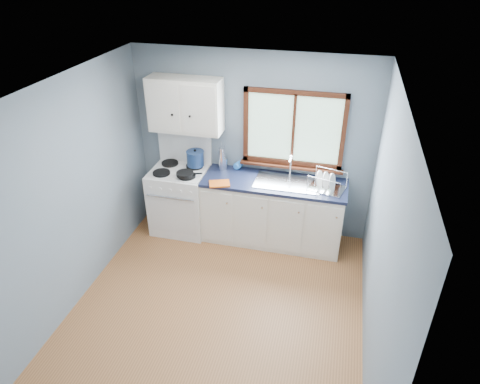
% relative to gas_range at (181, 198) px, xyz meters
% --- Properties ---
extents(floor, '(3.20, 3.60, 0.02)m').
position_rel_gas_range_xyz_m(floor, '(0.95, -1.47, -0.50)').
color(floor, '#A46738').
rests_on(floor, ground).
extents(ceiling, '(3.20, 3.60, 0.02)m').
position_rel_gas_range_xyz_m(ceiling, '(0.95, -1.47, 2.02)').
color(ceiling, white).
rests_on(ceiling, wall_back).
extents(wall_back, '(3.20, 0.02, 2.50)m').
position_rel_gas_range_xyz_m(wall_back, '(0.95, 0.34, 0.76)').
color(wall_back, slate).
rests_on(wall_back, ground).
extents(wall_front, '(3.20, 0.02, 2.50)m').
position_rel_gas_range_xyz_m(wall_front, '(0.95, -3.28, 0.76)').
color(wall_front, slate).
rests_on(wall_front, ground).
extents(wall_left, '(0.02, 3.60, 2.50)m').
position_rel_gas_range_xyz_m(wall_left, '(-0.66, -1.47, 0.76)').
color(wall_left, slate).
rests_on(wall_left, ground).
extents(wall_right, '(0.02, 3.60, 2.50)m').
position_rel_gas_range_xyz_m(wall_right, '(2.56, -1.47, 0.76)').
color(wall_right, slate).
rests_on(wall_right, ground).
extents(gas_range, '(0.76, 0.69, 1.36)m').
position_rel_gas_range_xyz_m(gas_range, '(0.00, 0.00, 0.00)').
color(gas_range, white).
rests_on(gas_range, floor).
extents(base_cabinets, '(1.85, 0.60, 0.88)m').
position_rel_gas_range_xyz_m(base_cabinets, '(1.31, 0.02, -0.08)').
color(base_cabinets, white).
rests_on(base_cabinets, floor).
extents(countertop, '(1.89, 0.64, 0.04)m').
position_rel_gas_range_xyz_m(countertop, '(1.31, 0.02, 0.41)').
color(countertop, black).
rests_on(countertop, base_cabinets).
extents(sink, '(0.84, 0.46, 0.44)m').
position_rel_gas_range_xyz_m(sink, '(1.49, 0.02, 0.37)').
color(sink, silver).
rests_on(sink, countertop).
extents(window, '(1.36, 0.10, 1.03)m').
position_rel_gas_range_xyz_m(window, '(1.48, 0.30, 0.98)').
color(window, '#9EC6A8').
rests_on(window, wall_back).
extents(upper_cabinets, '(0.95, 0.35, 0.70)m').
position_rel_gas_range_xyz_m(upper_cabinets, '(0.10, 0.15, 1.31)').
color(upper_cabinets, white).
rests_on(upper_cabinets, wall_back).
extents(skillet, '(0.36, 0.28, 0.05)m').
position_rel_gas_range_xyz_m(skillet, '(0.16, -0.18, 0.49)').
color(skillet, black).
rests_on(skillet, gas_range).
extents(stockpot, '(0.31, 0.31, 0.24)m').
position_rel_gas_range_xyz_m(stockpot, '(0.20, 0.14, 0.57)').
color(stockpot, navy).
rests_on(stockpot, gas_range).
extents(utensil_crock, '(0.15, 0.15, 0.39)m').
position_rel_gas_range_xyz_m(utensil_crock, '(0.57, 0.22, 0.51)').
color(utensil_crock, silver).
rests_on(utensil_crock, countertop).
extents(thermos, '(0.08, 0.08, 0.32)m').
position_rel_gas_range_xyz_m(thermos, '(0.56, 0.16, 0.59)').
color(thermos, silver).
rests_on(thermos, countertop).
extents(soap_bottle, '(0.12, 0.12, 0.26)m').
position_rel_gas_range_xyz_m(soap_bottle, '(0.75, 0.20, 0.55)').
color(soap_bottle, blue).
rests_on(soap_bottle, countertop).
extents(dish_towel, '(0.31, 0.27, 0.02)m').
position_rel_gas_range_xyz_m(dish_towel, '(0.64, -0.23, 0.44)').
color(dish_towel, orange).
rests_on(dish_towel, countertop).
extents(dish_rack, '(0.50, 0.42, 0.22)m').
position_rel_gas_range_xyz_m(dish_rack, '(1.97, -0.02, 0.49)').
color(dish_rack, silver).
rests_on(dish_rack, countertop).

